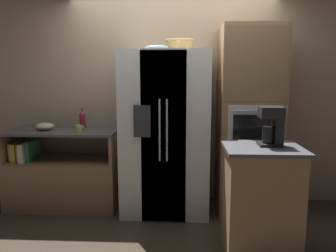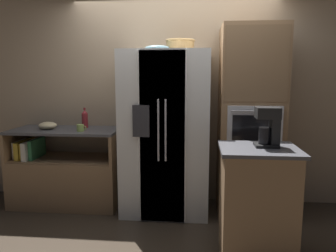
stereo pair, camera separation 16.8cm
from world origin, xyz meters
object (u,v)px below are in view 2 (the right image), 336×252
at_px(refrigerator, 166,133).
at_px(mixing_bowl, 48,125).
at_px(mug, 81,128).
at_px(wall_oven, 249,122).
at_px(wicker_basket, 180,45).
at_px(fruit_bowl, 157,48).
at_px(bottle_tall, 85,119).
at_px(coffee_maker, 270,125).

height_order(refrigerator, mixing_bowl, refrigerator).
distance_m(refrigerator, mug, 1.00).
distance_m(wall_oven, wicker_basket, 1.18).
distance_m(fruit_bowl, mug, 1.29).
height_order(fruit_bowl, mug, fruit_bowl).
bearing_deg(wall_oven, wicker_basket, 176.39).
bearing_deg(refrigerator, bottle_tall, 168.71).
relative_size(fruit_bowl, mug, 2.44).
bearing_deg(wall_oven, bottle_tall, 175.15).
height_order(wall_oven, fruit_bowl, wall_oven).
height_order(bottle_tall, coffee_maker, coffee_maker).
bearing_deg(bottle_tall, wicker_basket, -5.68).
height_order(wall_oven, wicker_basket, wall_oven).
bearing_deg(mug, coffee_maker, -23.47).
relative_size(wall_oven, bottle_tall, 8.52).
distance_m(wall_oven, bottle_tall, 2.00).
distance_m(wall_oven, coffee_maker, 0.97).
xyz_separation_m(refrigerator, wall_oven, (0.96, 0.04, 0.14)).
xyz_separation_m(refrigerator, coffee_maker, (0.98, -0.92, 0.24)).
distance_m(wall_oven, fruit_bowl, 1.33).
distance_m(refrigerator, fruit_bowl, 0.97).
bearing_deg(fruit_bowl, wicker_basket, 24.51).
bearing_deg(refrigerator, mug, -176.25).
bearing_deg(fruit_bowl, mug, -177.43).
height_order(wall_oven, bottle_tall, wall_oven).
distance_m(wicker_basket, coffee_maker, 1.51).
height_order(wall_oven, coffee_maker, wall_oven).
height_order(mixing_bowl, coffee_maker, coffee_maker).
height_order(fruit_bowl, mixing_bowl, fruit_bowl).
distance_m(fruit_bowl, bottle_tall, 1.29).
bearing_deg(wicker_basket, mixing_bowl, -178.79).
bearing_deg(wicker_basket, bottle_tall, 174.32).
relative_size(fruit_bowl, coffee_maker, 0.82).
xyz_separation_m(bottle_tall, coffee_maker, (2.02, -1.13, 0.12)).
bearing_deg(wicker_basket, mug, -172.42).
xyz_separation_m(wall_oven, wicker_basket, (-0.80, 0.05, 0.87)).
xyz_separation_m(fruit_bowl, bottle_tall, (-0.95, 0.23, -0.84)).
xyz_separation_m(wicker_basket, mug, (-1.15, -0.15, -0.95)).
bearing_deg(wicker_basket, wall_oven, -3.61).
height_order(wall_oven, mug, wall_oven).
relative_size(wicker_basket, bottle_tall, 1.34).
xyz_separation_m(bottle_tall, mug, (0.04, -0.27, -0.07)).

